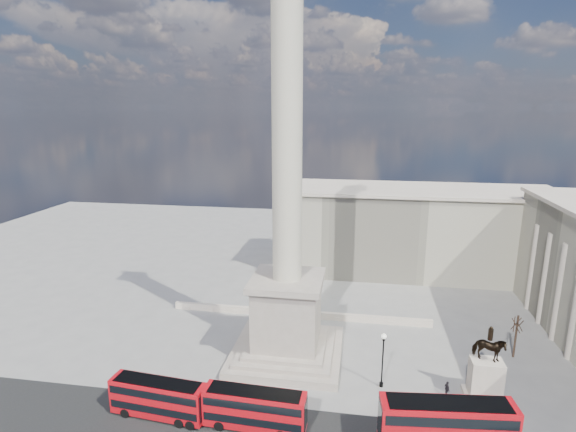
# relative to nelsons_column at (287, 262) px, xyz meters

# --- Properties ---
(ground) EXTENTS (180.00, 180.00, 0.00)m
(ground) POSITION_rel_nelsons_column_xyz_m (0.00, -5.00, -12.92)
(ground) COLOR gray
(ground) RESTS_ON ground
(nelsons_column) EXTENTS (14.00, 14.00, 49.85)m
(nelsons_column) POSITION_rel_nelsons_column_xyz_m (0.00, 0.00, 0.00)
(nelsons_column) COLOR #A5998A
(nelsons_column) RESTS_ON ground
(balustrade_wall) EXTENTS (40.00, 0.60, 1.10)m
(balustrade_wall) POSITION_rel_nelsons_column_xyz_m (0.00, 11.00, -12.37)
(balustrade_wall) COLOR beige
(balustrade_wall) RESTS_ON ground
(building_northeast) EXTENTS (51.00, 17.00, 16.60)m
(building_northeast) POSITION_rel_nelsons_column_xyz_m (20.00, 35.00, -4.59)
(building_northeast) COLOR beige
(building_northeast) RESTS_ON ground
(red_bus_a) EXTENTS (10.35, 3.25, 4.13)m
(red_bus_a) POSITION_rel_nelsons_column_xyz_m (-11.23, -14.04, -10.75)
(red_bus_a) COLOR #B60911
(red_bus_a) RESTS_ON ground
(red_bus_b) EXTENTS (10.46, 2.84, 4.21)m
(red_bus_b) POSITION_rel_nelsons_column_xyz_m (-0.91, -14.17, -10.71)
(red_bus_b) COLOR #B60911
(red_bus_b) RESTS_ON ground
(red_bus_c) EXTENTS (12.64, 4.05, 5.04)m
(red_bus_c) POSITION_rel_nelsons_column_xyz_m (17.56, -14.04, -10.27)
(red_bus_c) COLOR #B60911
(red_bus_c) RESTS_ON ground
(victorian_lamp) EXTENTS (0.57, 0.57, 6.70)m
(victorian_lamp) POSITION_rel_nelsons_column_xyz_m (11.93, -5.03, -8.97)
(victorian_lamp) COLOR black
(victorian_lamp) RESTS_ON ground
(equestrian_statue) EXTENTS (4.24, 3.18, 8.76)m
(equestrian_statue) POSITION_rel_nelsons_column_xyz_m (23.10, -5.42, -9.85)
(equestrian_statue) COLOR beige
(equestrian_statue) RESTS_ON ground
(bare_tree_mid) EXTENTS (1.62, 1.62, 6.12)m
(bare_tree_mid) POSITION_rel_nelsons_column_xyz_m (29.15, 4.22, -8.09)
(bare_tree_mid) COLOR #332319
(bare_tree_mid) RESTS_ON ground
(pedestrian_walking) EXTENTS (0.72, 0.66, 1.65)m
(pedestrian_walking) POSITION_rel_nelsons_column_xyz_m (14.17, -8.86, -12.09)
(pedestrian_walking) COLOR black
(pedestrian_walking) RESTS_ON ground
(pedestrian_crossing) EXTENTS (0.70, 1.10, 1.74)m
(pedestrian_crossing) POSITION_rel_nelsons_column_xyz_m (19.14, -5.56, -12.05)
(pedestrian_crossing) COLOR black
(pedestrian_crossing) RESTS_ON ground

